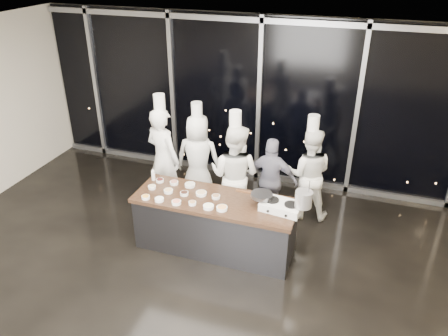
{
  "coord_description": "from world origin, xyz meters",
  "views": [
    {
      "loc": [
        1.92,
        -4.33,
        4.33
      ],
      "look_at": [
        0.04,
        1.2,
        1.28
      ],
      "focal_mm": 35.0,
      "sensor_mm": 36.0,
      "label": 1
    }
  ],
  "objects_px": {
    "chef_far_left": "(163,158)",
    "chef_left": "(198,158)",
    "stove": "(281,206)",
    "chef_right": "(308,173)",
    "chef_center": "(235,175)",
    "guest": "(271,180)",
    "stock_pot": "(304,199)",
    "demo_counter": "(215,224)",
    "frying_pan": "(261,195)"
  },
  "relations": [
    {
      "from": "chef_far_left",
      "to": "guest",
      "type": "height_order",
      "value": "chef_far_left"
    },
    {
      "from": "chef_center",
      "to": "chef_far_left",
      "type": "bearing_deg",
      "value": 3.15
    },
    {
      "from": "chef_far_left",
      "to": "chef_right",
      "type": "bearing_deg",
      "value": -148.57
    },
    {
      "from": "stock_pot",
      "to": "chef_far_left",
      "type": "height_order",
      "value": "chef_far_left"
    },
    {
      "from": "guest",
      "to": "stock_pot",
      "type": "bearing_deg",
      "value": 121.02
    },
    {
      "from": "frying_pan",
      "to": "stock_pot",
      "type": "xyz_separation_m",
      "value": [
        0.62,
        -0.07,
        0.09
      ]
    },
    {
      "from": "demo_counter",
      "to": "frying_pan",
      "type": "relative_size",
      "value": 4.34
    },
    {
      "from": "guest",
      "to": "chef_center",
      "type": "bearing_deg",
      "value": 24.37
    },
    {
      "from": "frying_pan",
      "to": "demo_counter",
      "type": "bearing_deg",
      "value": -166.78
    },
    {
      "from": "chef_far_left",
      "to": "guest",
      "type": "distance_m",
      "value": 1.91
    },
    {
      "from": "stove",
      "to": "stock_pot",
      "type": "height_order",
      "value": "stock_pot"
    },
    {
      "from": "stock_pot",
      "to": "chef_right",
      "type": "relative_size",
      "value": 0.13
    },
    {
      "from": "chef_far_left",
      "to": "chef_right",
      "type": "xyz_separation_m",
      "value": [
        2.46,
        0.5,
        -0.13
      ]
    },
    {
      "from": "demo_counter",
      "to": "chef_right",
      "type": "bearing_deg",
      "value": 49.85
    },
    {
      "from": "stock_pot",
      "to": "chef_center",
      "type": "height_order",
      "value": "chef_center"
    },
    {
      "from": "stove",
      "to": "stock_pot",
      "type": "bearing_deg",
      "value": 2.62
    },
    {
      "from": "chef_far_left",
      "to": "chef_left",
      "type": "bearing_deg",
      "value": -120.47
    },
    {
      "from": "chef_center",
      "to": "guest",
      "type": "relative_size",
      "value": 1.34
    },
    {
      "from": "chef_left",
      "to": "guest",
      "type": "distance_m",
      "value": 1.42
    },
    {
      "from": "stock_pot",
      "to": "chef_far_left",
      "type": "distance_m",
      "value": 2.75
    },
    {
      "from": "demo_counter",
      "to": "chef_center",
      "type": "xyz_separation_m",
      "value": [
        0.05,
        0.82,
        0.45
      ]
    },
    {
      "from": "stock_pot",
      "to": "chef_right",
      "type": "bearing_deg",
      "value": 95.17
    },
    {
      "from": "stock_pot",
      "to": "chef_left",
      "type": "relative_size",
      "value": 0.13
    },
    {
      "from": "stove",
      "to": "guest",
      "type": "distance_m",
      "value": 1.15
    },
    {
      "from": "chef_center",
      "to": "demo_counter",
      "type": "bearing_deg",
      "value": 93.06
    },
    {
      "from": "chef_left",
      "to": "stove",
      "type": "bearing_deg",
      "value": 137.25
    },
    {
      "from": "stove",
      "to": "chef_far_left",
      "type": "distance_m",
      "value": 2.44
    },
    {
      "from": "chef_left",
      "to": "chef_center",
      "type": "bearing_deg",
      "value": 142.83
    },
    {
      "from": "chef_right",
      "to": "stock_pot",
      "type": "bearing_deg",
      "value": 87.95
    },
    {
      "from": "chef_left",
      "to": "chef_right",
      "type": "distance_m",
      "value": 1.97
    },
    {
      "from": "demo_counter",
      "to": "chef_left",
      "type": "height_order",
      "value": "chef_left"
    },
    {
      "from": "chef_far_left",
      "to": "guest",
      "type": "relative_size",
      "value": 1.4
    },
    {
      "from": "demo_counter",
      "to": "chef_left",
      "type": "relative_size",
      "value": 1.3
    },
    {
      "from": "stock_pot",
      "to": "stove",
      "type": "bearing_deg",
      "value": 174.94
    },
    {
      "from": "chef_far_left",
      "to": "chef_left",
      "type": "distance_m",
      "value": 0.65
    },
    {
      "from": "chef_center",
      "to": "guest",
      "type": "xyz_separation_m",
      "value": [
        0.56,
        0.27,
        -0.15
      ]
    },
    {
      "from": "guest",
      "to": "stove",
      "type": "bearing_deg",
      "value": 108.61
    },
    {
      "from": "guest",
      "to": "chef_right",
      "type": "relative_size",
      "value": 0.81
    },
    {
      "from": "frying_pan",
      "to": "chef_far_left",
      "type": "relative_size",
      "value": 0.27
    },
    {
      "from": "demo_counter",
      "to": "chef_far_left",
      "type": "relative_size",
      "value": 1.16
    },
    {
      "from": "chef_far_left",
      "to": "demo_counter",
      "type": "bearing_deg",
      "value": 164.94
    },
    {
      "from": "chef_right",
      "to": "chef_center",
      "type": "bearing_deg",
      "value": 19.95
    },
    {
      "from": "stock_pot",
      "to": "chef_right",
      "type": "height_order",
      "value": "chef_right"
    },
    {
      "from": "demo_counter",
      "to": "stock_pot",
      "type": "distance_m",
      "value": 1.48
    },
    {
      "from": "stove",
      "to": "chef_right",
      "type": "distance_m",
      "value": 1.39
    },
    {
      "from": "stove",
      "to": "chef_far_left",
      "type": "bearing_deg",
      "value": 166.74
    },
    {
      "from": "guest",
      "to": "demo_counter",
      "type": "bearing_deg",
      "value": 59.28
    },
    {
      "from": "stove",
      "to": "chef_center",
      "type": "distance_m",
      "value": 1.24
    },
    {
      "from": "demo_counter",
      "to": "stove",
      "type": "height_order",
      "value": "stove"
    },
    {
      "from": "demo_counter",
      "to": "chef_center",
      "type": "bearing_deg",
      "value": 86.49
    }
  ]
}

